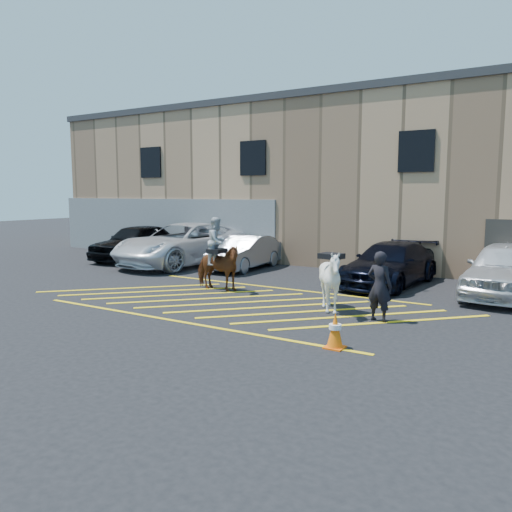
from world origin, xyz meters
The scene contains 12 objects.
ground centered at (0.00, 0.00, 0.00)m, with size 90.00×90.00×0.00m, color black.
car_black_suv centered at (-9.08, 4.89, 0.83)m, with size 1.96×4.87×1.66m, color black.
car_white_pickup centered at (-6.11, 4.72, 0.90)m, with size 3.00×6.50×1.81m, color silver.
car_silver_sedan centered at (-3.26, 5.15, 0.68)m, with size 1.44×4.12×1.36m, color gray.
car_blue_suv centered at (2.85, 4.66, 0.71)m, with size 2.00×4.92×1.43m, color black.
car_white_suv centered at (6.38, 4.49, 0.83)m, with size 1.97×4.90×1.67m, color silver.
handler centered at (4.02, -0.23, 0.86)m, with size 0.63×0.41×1.71m, color black.
warehouse centered at (-0.01, 11.99, 3.65)m, with size 32.42×10.20×7.30m.
hatching_zone centered at (0.00, -0.30, 0.01)m, with size 12.60×5.12×0.01m.
mounted_bay centered at (-1.58, 0.87, 0.95)m, with size 1.78×0.84×2.34m.
saddled_white centered at (2.65, 0.05, 0.83)m, with size 1.59×1.73×1.65m.
traffic_cone centered at (3.93, -2.77, 0.37)m, with size 0.39×0.39×0.73m.
Camera 1 is at (7.62, -11.87, 3.09)m, focal length 35.00 mm.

